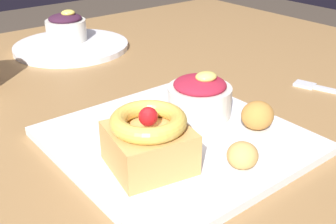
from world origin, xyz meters
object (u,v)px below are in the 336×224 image
(fritter_front, at_px, (257,115))
(fritter_middle, at_px, (242,155))
(front_plate, at_px, (177,140))
(cake_slice, at_px, (149,140))
(back_plate, at_px, (71,46))
(berry_ramekin, at_px, (200,97))
(fork, at_px, (324,89))
(back_ramekin, at_px, (66,27))

(fritter_front, distance_m, fritter_middle, 0.10)
(front_plate, xyz_separation_m, cake_slice, (-0.07, -0.03, 0.04))
(fritter_middle, bearing_deg, back_plate, 83.35)
(berry_ramekin, height_order, back_plate, berry_ramekin)
(berry_ramekin, bearing_deg, fritter_middle, -111.92)
(berry_ramekin, bearing_deg, back_plate, 88.32)
(front_plate, xyz_separation_m, fork, (0.32, -0.02, -0.00))
(fritter_front, xyz_separation_m, fritter_middle, (-0.09, -0.05, -0.00))
(back_ramekin, bearing_deg, berry_ramekin, -92.34)
(cake_slice, bearing_deg, fritter_front, -5.93)
(fork, bearing_deg, back_ramekin, 7.60)
(fritter_front, bearing_deg, front_plate, 152.56)
(front_plate, relative_size, back_ramekin, 3.35)
(back_ramekin, relative_size, fork, 0.72)
(cake_slice, distance_m, back_ramekin, 0.55)
(back_plate, xyz_separation_m, fork, (0.24, -0.49, -0.00))
(front_plate, relative_size, berry_ramekin, 3.23)
(front_plate, height_order, fritter_front, fritter_front)
(berry_ramekin, bearing_deg, fritter_front, -67.47)
(front_plate, relative_size, cake_slice, 2.88)
(cake_slice, bearing_deg, back_plate, 73.27)
(cake_slice, xyz_separation_m, berry_ramekin, (0.14, 0.06, -0.01))
(front_plate, distance_m, back_plate, 0.47)
(fritter_front, height_order, back_ramekin, back_ramekin)
(fork, bearing_deg, berry_ramekin, 62.23)
(fritter_middle, relative_size, fork, 0.30)
(fritter_front, xyz_separation_m, fork, (0.22, 0.03, -0.03))
(berry_ramekin, height_order, back_ramekin, back_ramekin)
(berry_ramekin, distance_m, fritter_front, 0.09)
(berry_ramekin, bearing_deg, back_ramekin, 87.66)
(cake_slice, relative_size, fritter_front, 2.27)
(front_plate, bearing_deg, back_plate, 80.39)
(berry_ramekin, xyz_separation_m, back_ramekin, (0.02, 0.47, 0.00))
(front_plate, bearing_deg, fritter_front, -27.44)
(front_plate, relative_size, back_plate, 1.20)
(back_ramekin, bearing_deg, front_plate, -99.73)
(front_plate, distance_m, berry_ramekin, 0.08)
(fritter_middle, height_order, fork, fritter_middle)
(front_plate, height_order, fritter_middle, fritter_middle)
(cake_slice, xyz_separation_m, fritter_middle, (0.08, -0.07, -0.02))
(back_plate, bearing_deg, cake_slice, -106.73)
(fritter_middle, relative_size, back_plate, 0.15)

